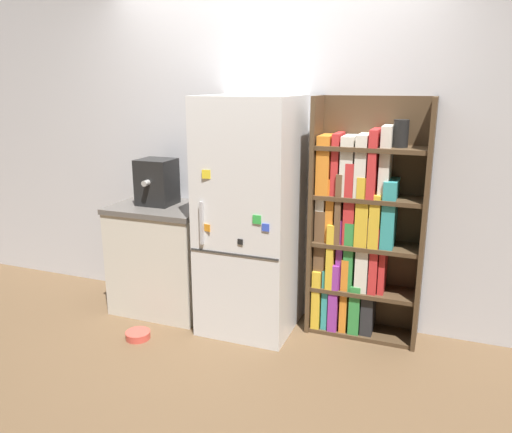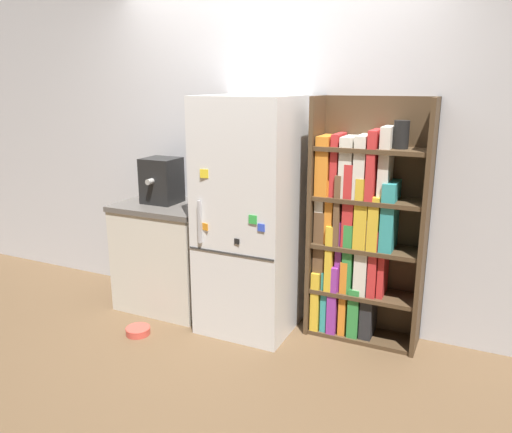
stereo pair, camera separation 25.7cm
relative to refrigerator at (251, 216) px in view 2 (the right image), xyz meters
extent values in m
plane|color=brown|center=(0.00, -0.13, -0.86)|extent=(16.00, 16.00, 0.00)
cube|color=silver|center=(0.00, 0.34, 0.44)|extent=(8.00, 0.05, 2.60)
cube|color=silver|center=(0.00, 0.00, 0.00)|extent=(0.66, 0.63, 1.71)
cube|color=#333333|center=(0.00, -0.32, -0.19)|extent=(0.65, 0.01, 0.01)
cube|color=#B2B2B7|center=(-0.23, -0.33, 0.01)|extent=(0.02, 0.02, 0.30)
cube|color=yellow|center=(-0.19, -0.32, 0.35)|extent=(0.06, 0.02, 0.06)
cube|color=black|center=(0.05, -0.32, -0.09)|extent=(0.04, 0.01, 0.04)
cube|color=orange|center=(-0.19, -0.32, -0.02)|extent=(0.05, 0.02, 0.05)
cube|color=blue|center=(0.23, -0.32, 0.03)|extent=(0.05, 0.01, 0.05)
cube|color=green|center=(0.17, -0.32, 0.08)|extent=(0.06, 0.01, 0.06)
cube|color=#4C3823|center=(0.44, 0.16, 0.00)|extent=(0.03, 0.30, 1.71)
cube|color=#4C3823|center=(1.19, 0.16, 0.00)|extent=(0.03, 0.30, 1.71)
cube|color=#4C3823|center=(0.81, 0.30, 0.00)|extent=(0.79, 0.03, 1.71)
cube|color=#4C3823|center=(0.81, 0.16, -0.84)|extent=(0.73, 0.27, 0.03)
cube|color=#4C3823|center=(0.81, 0.16, -0.51)|extent=(0.73, 0.27, 0.03)
cube|color=#4C3823|center=(0.81, 0.16, -0.17)|extent=(0.73, 0.27, 0.03)
cube|color=#4C3823|center=(0.81, 0.16, 0.17)|extent=(0.73, 0.27, 0.03)
cube|color=#4C3823|center=(0.81, 0.16, 0.51)|extent=(0.73, 0.27, 0.03)
cube|color=gold|center=(0.49, 0.16, -0.60)|extent=(0.06, 0.26, 0.45)
cube|color=teal|center=(0.56, 0.16, -0.60)|extent=(0.05, 0.23, 0.46)
cube|color=purple|center=(0.62, 0.16, -0.57)|extent=(0.07, 0.24, 0.51)
cube|color=orange|center=(0.69, 0.17, -0.55)|extent=(0.05, 0.23, 0.56)
cube|color=#338C3F|center=(0.77, 0.17, -0.64)|extent=(0.08, 0.25, 0.37)
cube|color=#262628|center=(0.86, 0.17, -0.59)|extent=(0.08, 0.22, 0.47)
cube|color=brown|center=(0.50, 0.16, -0.22)|extent=(0.08, 0.20, 0.57)
cube|color=gold|center=(0.58, 0.16, -0.26)|extent=(0.05, 0.25, 0.48)
cube|color=purple|center=(0.64, 0.17, -0.24)|extent=(0.04, 0.21, 0.51)
cube|color=#338C3F|center=(0.71, 0.16, -0.25)|extent=(0.07, 0.22, 0.50)
cube|color=silver|center=(0.80, 0.17, -0.22)|extent=(0.09, 0.24, 0.55)
cube|color=red|center=(0.89, 0.17, -0.26)|extent=(0.06, 0.24, 0.48)
cube|color=red|center=(0.94, 0.17, -0.29)|extent=(0.04, 0.20, 0.42)
cube|color=silver|center=(0.49, 0.17, 0.07)|extent=(0.06, 0.21, 0.46)
cube|color=orange|center=(0.56, 0.17, 0.07)|extent=(0.06, 0.23, 0.45)
cube|color=brown|center=(0.62, 0.16, 0.09)|extent=(0.04, 0.23, 0.50)
cube|color=red|center=(0.70, 0.17, 0.13)|extent=(0.07, 0.23, 0.57)
cube|color=gold|center=(0.79, 0.17, 0.09)|extent=(0.09, 0.26, 0.49)
cube|color=gold|center=(0.87, 0.16, 0.03)|extent=(0.07, 0.24, 0.37)
cube|color=teal|center=(0.96, 0.17, 0.08)|extent=(0.09, 0.25, 0.47)
cube|color=orange|center=(0.51, 0.16, 0.39)|extent=(0.09, 0.23, 0.41)
cube|color=red|center=(0.59, 0.17, 0.40)|extent=(0.05, 0.23, 0.42)
cube|color=silver|center=(0.67, 0.16, 0.39)|extent=(0.09, 0.22, 0.41)
cube|color=silver|center=(0.76, 0.17, 0.40)|extent=(0.08, 0.25, 0.42)
cube|color=red|center=(0.84, 0.16, 0.41)|extent=(0.05, 0.25, 0.46)
cube|color=silver|center=(0.91, 0.17, 0.43)|extent=(0.07, 0.19, 0.48)
cylinder|color=black|center=(1.00, 0.16, 0.62)|extent=(0.10, 0.10, 0.18)
cube|color=beige|center=(-0.77, 0.03, -0.44)|extent=(0.74, 0.57, 0.83)
cube|color=#5B5651|center=(-0.77, 0.03, -0.01)|extent=(0.76, 0.59, 0.04)
cube|color=black|center=(-0.81, 0.06, 0.19)|extent=(0.27, 0.25, 0.36)
cylinder|color=#A5A39E|center=(-0.81, -0.10, 0.21)|extent=(0.04, 0.06, 0.04)
cylinder|color=#D84C3F|center=(-0.68, -0.50, -0.83)|extent=(0.18, 0.18, 0.05)
torus|color=#D84C3F|center=(-0.68, -0.50, -0.81)|extent=(0.18, 0.18, 0.01)
camera|label=1|loc=(1.28, -3.25, 0.94)|focal=35.00mm
camera|label=2|loc=(1.52, -3.15, 0.94)|focal=35.00mm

